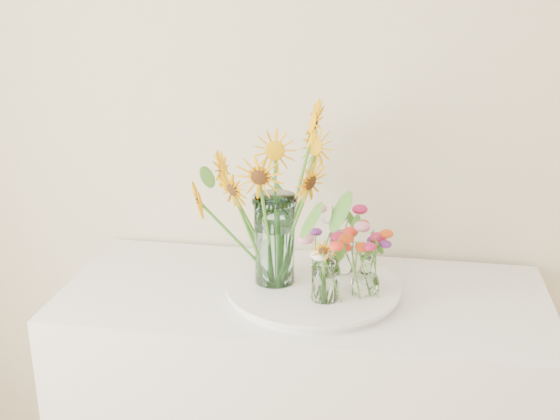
% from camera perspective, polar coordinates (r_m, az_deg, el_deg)
% --- Properties ---
extents(tray, '(0.48, 0.48, 0.02)m').
position_cam_1_polar(tray, '(2.03, 2.69, -6.50)').
color(tray, white).
rests_on(tray, counter).
extents(mason_jar, '(0.15, 0.15, 0.27)m').
position_cam_1_polar(mason_jar, '(1.99, -0.44, -2.44)').
color(mason_jar, '#B2E7E7').
rests_on(mason_jar, tray).
extents(sunflower_bouquet, '(1.02, 1.02, 0.53)m').
position_cam_1_polar(sunflower_bouquet, '(1.94, -0.45, 1.14)').
color(sunflower_bouquet, '#E29B04').
rests_on(sunflower_bouquet, tray).
extents(small_vase_a, '(0.10, 0.10, 0.13)m').
position_cam_1_polar(small_vase_a, '(1.92, 3.69, -5.63)').
color(small_vase_a, white).
rests_on(small_vase_a, tray).
extents(wildflower_posy_a, '(0.20, 0.20, 0.22)m').
position_cam_1_polar(wildflower_posy_a, '(1.90, 3.72, -4.40)').
color(wildflower_posy_a, '#C84311').
rests_on(wildflower_posy_a, tray).
extents(small_vase_b, '(0.08, 0.08, 0.11)m').
position_cam_1_polar(small_vase_b, '(1.97, 6.98, -5.29)').
color(small_vase_b, white).
rests_on(small_vase_b, tray).
extents(wildflower_posy_b, '(0.20, 0.20, 0.20)m').
position_cam_1_polar(wildflower_posy_b, '(1.95, 7.03, -4.09)').
color(wildflower_posy_b, '#C84311').
rests_on(wildflower_posy_b, tray).
extents(small_vase_c, '(0.07, 0.07, 0.12)m').
position_cam_1_polar(small_vase_c, '(2.09, 5.01, -3.49)').
color(small_vase_c, white).
rests_on(small_vase_c, tray).
extents(wildflower_posy_c, '(0.18, 0.18, 0.21)m').
position_cam_1_polar(wildflower_posy_c, '(2.08, 5.05, -2.35)').
color(wildflower_posy_c, '#C84311').
rests_on(wildflower_posy_c, tray).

